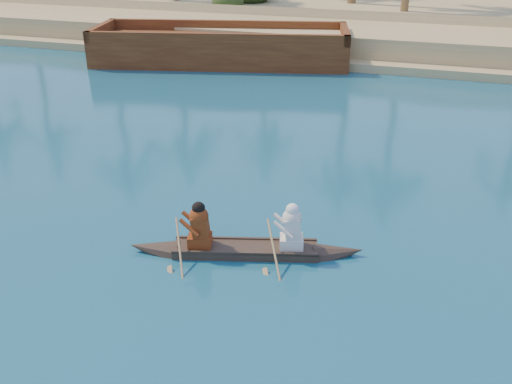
% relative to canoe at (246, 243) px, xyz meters
% --- Properties ---
extents(shrub_cluster, '(100.00, 6.00, 2.40)m').
position_rel_canoe_xyz_m(shrub_cluster, '(-4.11, 25.34, 0.95)').
color(shrub_cluster, '#1F3413').
rests_on(shrub_cluster, ground).
extents(canoe, '(4.67, 1.91, 1.29)m').
position_rel_canoe_xyz_m(canoe, '(0.00, 0.00, 0.00)').
color(canoe, '#3E2C22').
rests_on(canoe, ground).
extents(barge_mid, '(12.25, 6.54, 1.94)m').
position_rel_canoe_xyz_m(barge_mid, '(-6.81, 15.84, 0.43)').
color(barge_mid, brown).
rests_on(barge_mid, ground).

